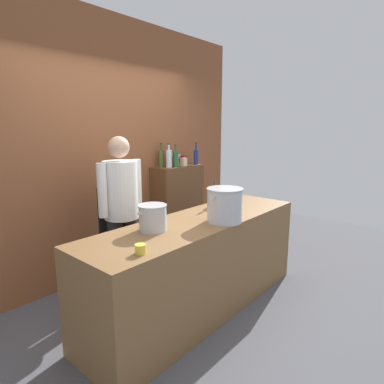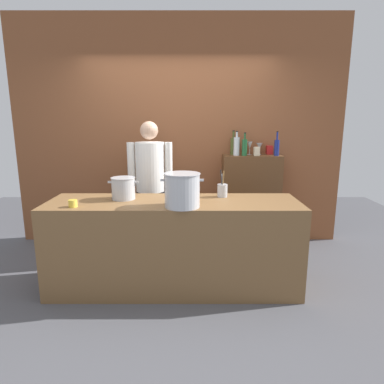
% 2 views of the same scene
% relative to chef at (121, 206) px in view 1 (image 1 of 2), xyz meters
% --- Properties ---
extents(ground_plane, '(8.00, 8.00, 0.00)m').
position_rel_chef_xyz_m(ground_plane, '(0.32, -0.77, -0.96)').
color(ground_plane, '#4C4C51').
extents(brick_back_panel, '(4.40, 0.10, 3.00)m').
position_rel_chef_xyz_m(brick_back_panel, '(0.32, 0.63, 0.54)').
color(brick_back_panel, brown).
rests_on(brick_back_panel, ground_plane).
extents(prep_counter, '(2.46, 0.70, 0.90)m').
position_rel_chef_xyz_m(prep_counter, '(0.32, -0.77, -0.51)').
color(prep_counter, brown).
rests_on(prep_counter, ground_plane).
extents(bar_cabinet, '(0.76, 0.32, 1.22)m').
position_rel_chef_xyz_m(bar_cabinet, '(1.28, 0.42, -0.35)').
color(bar_cabinet, brown).
rests_on(bar_cabinet, ground_plane).
extents(chef, '(0.53, 0.37, 1.66)m').
position_rel_chef_xyz_m(chef, '(0.00, 0.00, 0.00)').
color(chef, black).
rests_on(chef, ground_plane).
extents(stockpot_large, '(0.39, 0.33, 0.31)m').
position_rel_chef_xyz_m(stockpot_large, '(0.41, -0.98, 0.09)').
color(stockpot_large, '#B7BABF').
rests_on(stockpot_large, prep_counter).
extents(stockpot_small, '(0.30, 0.24, 0.22)m').
position_rel_chef_xyz_m(stockpot_small, '(-0.19, -0.68, 0.04)').
color(stockpot_small, '#B7BABF').
rests_on(stockpot_small, prep_counter).
extents(utensil_crock, '(0.10, 0.10, 0.28)m').
position_rel_chef_xyz_m(utensil_crock, '(0.81, -0.58, 0.01)').
color(utensil_crock, '#B7BABF').
rests_on(utensil_crock, prep_counter).
extents(butter_jar, '(0.08, 0.08, 0.07)m').
position_rel_chef_xyz_m(butter_jar, '(-0.58, -0.99, -0.03)').
color(butter_jar, yellow).
rests_on(butter_jar, prep_counter).
extents(wine_bottle_clear, '(0.08, 0.08, 0.31)m').
position_rel_chef_xyz_m(wine_bottle_clear, '(1.07, 0.37, 0.38)').
color(wine_bottle_clear, silver).
rests_on(wine_bottle_clear, bar_cabinet).
extents(wine_bottle_olive, '(0.08, 0.08, 0.32)m').
position_rel_chef_xyz_m(wine_bottle_olive, '(1.04, 0.49, 0.38)').
color(wine_bottle_olive, '#475123').
rests_on(wine_bottle_olive, bar_cabinet).
extents(wine_bottle_cobalt, '(0.06, 0.06, 0.31)m').
position_rel_chef_xyz_m(wine_bottle_cobalt, '(1.58, 0.34, 0.37)').
color(wine_bottle_cobalt, navy).
rests_on(wine_bottle_cobalt, bar_cabinet).
extents(wine_bottle_green, '(0.07, 0.07, 0.29)m').
position_rel_chef_xyz_m(wine_bottle_green, '(1.17, 0.35, 0.37)').
color(wine_bottle_green, '#1E592D').
rests_on(wine_bottle_green, bar_cabinet).
extents(wine_glass_short, '(0.08, 0.08, 0.15)m').
position_rel_chef_xyz_m(wine_glass_short, '(1.39, 0.50, 0.37)').
color(wine_glass_short, silver).
rests_on(wine_glass_short, bar_cabinet).
extents(wine_glass_wide, '(0.07, 0.07, 0.17)m').
position_rel_chef_xyz_m(wine_glass_wide, '(1.26, 0.48, 0.38)').
color(wine_glass_wide, silver).
rests_on(wine_glass_wide, bar_cabinet).
extents(spice_tin_red, '(0.08, 0.08, 0.11)m').
position_rel_chef_xyz_m(spice_tin_red, '(1.53, 0.53, 0.32)').
color(spice_tin_red, red).
rests_on(spice_tin_red, bar_cabinet).
extents(spice_tin_cream, '(0.07, 0.07, 0.11)m').
position_rel_chef_xyz_m(spice_tin_cream, '(1.32, 0.35, 0.31)').
color(spice_tin_cream, beige).
rests_on(spice_tin_cream, bar_cabinet).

